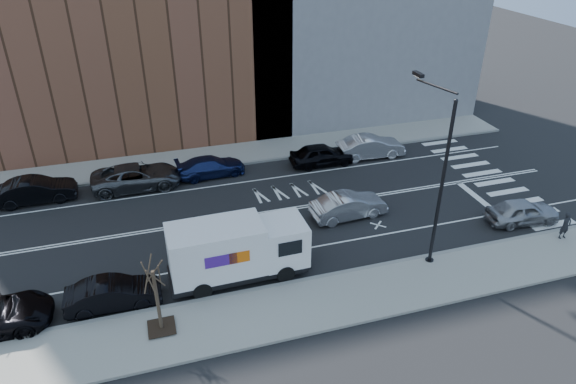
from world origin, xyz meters
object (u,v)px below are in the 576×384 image
far_parked_b (36,190)px  pedestrian (566,225)px  fedex_van (237,250)px  near_parked_front (523,211)px  driving_sedan (349,206)px

far_parked_b → pedestrian: size_ratio=2.98×
fedex_van → near_parked_front: bearing=-0.5°
driving_sedan → far_parked_b: bearing=63.6°
fedex_van → far_parked_b: 15.48m
near_parked_front → fedex_van: bearing=96.0°
far_parked_b → driving_sedan: size_ratio=1.04×
driving_sedan → near_parked_front: bearing=-114.5°
fedex_van → far_parked_b: (-10.66, 11.19, -0.87)m
far_parked_b → near_parked_front: far_parked_b is taller
far_parked_b → driving_sedan: (18.25, -7.48, -0.03)m
fedex_van → pedestrian: 18.34m
far_parked_b → pedestrian: bearing=-116.3°
driving_sedan → pedestrian: pedestrian is taller
far_parked_b → near_parked_front: bearing=-113.2°
far_parked_b → pedestrian: 31.79m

